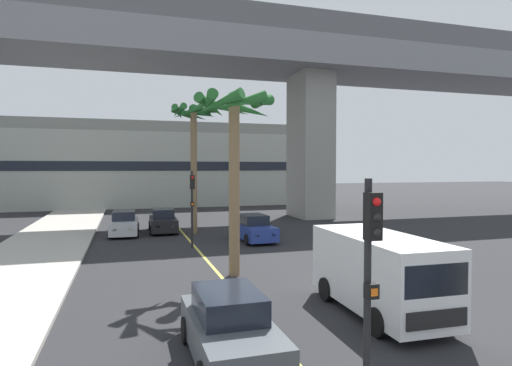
# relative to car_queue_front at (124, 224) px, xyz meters

# --- Properties ---
(lane_stripe_center) EXTENTS (0.14, 56.00, 0.01)m
(lane_stripe_center) POSITION_rel_car_queue_front_xyz_m (3.76, -7.09, -0.72)
(lane_stripe_center) COLOR #DBCC4C
(lane_stripe_center) RESTS_ON ground
(bridge_overpass) EXTENTS (81.50, 8.00, 16.78)m
(bridge_overpass) POSITION_rel_car_queue_front_xyz_m (4.75, 5.86, 12.60)
(bridge_overpass) COLOR gray
(bridge_overpass) RESTS_ON ground
(pier_building_backdrop) EXTENTS (39.30, 8.04, 9.46)m
(pier_building_backdrop) POSITION_rel_car_queue_front_xyz_m (3.76, 22.03, 3.95)
(pier_building_backdrop) COLOR #ADB2A8
(pier_building_backdrop) RESTS_ON ground
(car_queue_front) EXTENTS (1.96, 4.16, 1.56)m
(car_queue_front) POSITION_rel_car_queue_front_xyz_m (0.00, 0.00, 0.00)
(car_queue_front) COLOR #B7BABF
(car_queue_front) RESTS_ON ground
(car_queue_second) EXTENTS (1.95, 4.16, 1.56)m
(car_queue_second) POSITION_rel_car_queue_front_xyz_m (7.42, -4.54, 0.00)
(car_queue_second) COLOR navy
(car_queue_second) RESTS_ON ground
(car_queue_third) EXTENTS (1.90, 4.13, 1.56)m
(car_queue_third) POSITION_rel_car_queue_front_xyz_m (2.53, 0.61, 0.00)
(car_queue_third) COLOR black
(car_queue_third) RESTS_ON ground
(car_queue_fourth) EXTENTS (1.84, 4.10, 1.56)m
(car_queue_fourth) POSITION_rel_car_queue_front_xyz_m (2.36, -19.61, 0.00)
(car_queue_fourth) COLOR #4C5156
(car_queue_fourth) RESTS_ON ground
(delivery_van) EXTENTS (2.26, 5.30, 2.36)m
(delivery_van) POSITION_rel_car_queue_front_xyz_m (7.33, -17.91, 0.57)
(delivery_van) COLOR white
(delivery_van) RESTS_ON ground
(traffic_light_median_near) EXTENTS (0.24, 0.37, 4.20)m
(traffic_light_median_near) POSITION_rel_car_queue_front_xyz_m (3.89, -22.96, 1.99)
(traffic_light_median_near) COLOR black
(traffic_light_median_near) RESTS_ON ground
(traffic_light_median_far) EXTENTS (0.24, 0.37, 4.20)m
(traffic_light_median_far) POSITION_rel_car_queue_front_xyz_m (3.57, -5.81, 1.99)
(traffic_light_median_far) COLOR black
(traffic_light_median_far) RESTS_ON ground
(palm_tree_near_median) EXTENTS (3.30, 3.28, 7.43)m
(palm_tree_near_median) POSITION_rel_car_queue_front_xyz_m (4.30, -12.24, 5.21)
(palm_tree_near_median) COLOR brown
(palm_tree_near_median) RESTS_ON ground
(palm_tree_mid_median) EXTENTS (3.11, 3.20, 8.55)m
(palm_tree_mid_median) POSITION_rel_car_queue_front_xyz_m (4.45, -0.65, 6.19)
(palm_tree_mid_median) COLOR brown
(palm_tree_mid_median) RESTS_ON ground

